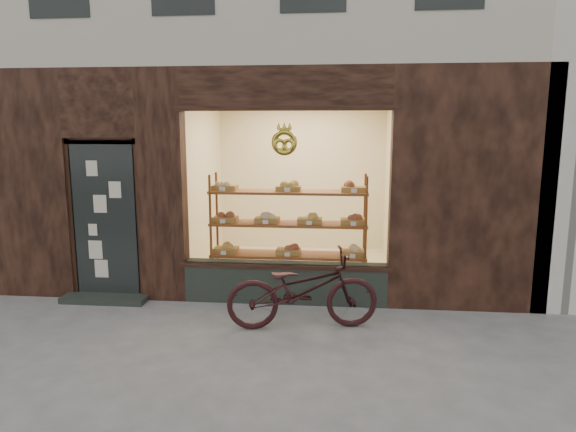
# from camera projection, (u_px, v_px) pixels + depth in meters

# --- Properties ---
(ground) EXTENTS (90.00, 90.00, 0.00)m
(ground) POSITION_uv_depth(u_px,v_px,m) (216.00, 375.00, 4.93)
(ground) COLOR #585858
(display_shelf) EXTENTS (2.20, 0.45, 1.70)m
(display_shelf) POSITION_uv_depth(u_px,v_px,m) (288.00, 234.00, 7.24)
(display_shelf) COLOR brown
(display_shelf) RESTS_ON ground
(bicycle) EXTENTS (1.85, 0.92, 0.93)m
(bicycle) POSITION_uv_depth(u_px,v_px,m) (303.00, 290.00, 6.01)
(bicycle) COLOR black
(bicycle) RESTS_ON ground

